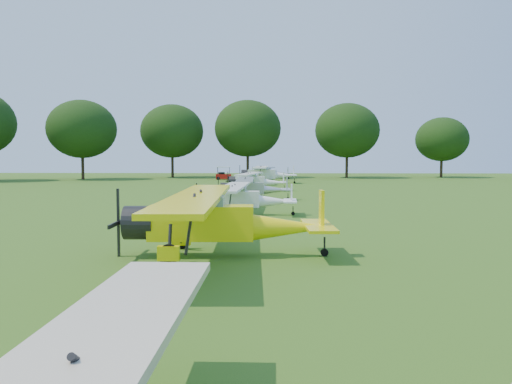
# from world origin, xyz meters

# --- Properties ---
(ground) EXTENTS (160.00, 160.00, 0.00)m
(ground) POSITION_xyz_m (0.00, 0.00, 0.00)
(ground) COLOR #275916
(ground) RESTS_ON ground
(tree_belt) EXTENTS (137.36, 130.27, 14.52)m
(tree_belt) POSITION_xyz_m (3.57, 0.16, 8.03)
(tree_belt) COLOR #311E13
(tree_belt) RESTS_ON ground
(aircraft_2) EXTENTS (7.42, 11.80, 2.33)m
(aircraft_2) POSITION_xyz_m (0.20, -9.77, 1.36)
(aircraft_2) COLOR #FFE80A
(aircraft_2) RESTS_ON ground
(aircraft_3) EXTENTS (5.97, 9.50, 1.87)m
(aircraft_3) POSITION_xyz_m (0.32, 2.50, 1.10)
(aircraft_3) COLOR white
(aircraft_3) RESTS_ON ground
(aircraft_4) EXTENTS (5.85, 9.30, 1.83)m
(aircraft_4) POSITION_xyz_m (0.41, 12.97, 1.07)
(aircraft_4) COLOR #BBBBBF
(aircraft_4) RESTS_ON ground
(aircraft_5) EXTENTS (6.17, 9.81, 1.93)m
(aircraft_5) POSITION_xyz_m (0.26, 23.96, 1.13)
(aircraft_5) COLOR white
(aircraft_5) RESTS_ON ground
(aircraft_6) EXTENTS (7.51, 11.93, 2.36)m
(aircraft_6) POSITION_xyz_m (1.19, 38.29, 1.38)
(aircraft_6) COLOR white
(aircraft_6) RESTS_ON ground
(aircraft_7) EXTENTS (6.12, 9.70, 1.90)m
(aircraft_7) POSITION_xyz_m (1.57, 51.85, 1.11)
(aircraft_7) COLOR #BBBBBF
(aircraft_7) RESTS_ON ground
(golf_cart) EXTENTS (2.42, 1.62, 1.96)m
(golf_cart) POSITION_xyz_m (-5.40, 48.41, 0.66)
(golf_cart) COLOR red
(golf_cart) RESTS_ON ground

